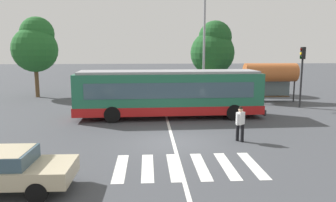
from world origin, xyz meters
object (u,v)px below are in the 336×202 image
pedestrian_crossing_street (240,122)px  twin_arm_street_lamp (204,31)px  city_transit_bus (169,93)px  parked_car_white (122,89)px  parked_car_teal (179,88)px  parked_car_black (152,88)px  background_tree_right (213,48)px  parked_car_champagne (206,88)px  parked_car_blue (235,88)px  background_tree_left (35,45)px  traffic_light_far_corner (302,67)px  bus_stop_shelter (270,73)px

pedestrian_crossing_street → twin_arm_street_lamp: twin_arm_street_lamp is taller
city_transit_bus → parked_car_white: (-3.73, 9.38, -0.82)m
parked_car_teal → pedestrian_crossing_street: bearing=-84.0°
parked_car_black → background_tree_right: bearing=25.6°
twin_arm_street_lamp → parked_car_white: bearing=162.7°
pedestrian_crossing_street → parked_car_champagne: pedestrian_crossing_street is taller
parked_car_blue → pedestrian_crossing_street: bearing=-104.3°
parked_car_teal → background_tree_right: background_tree_right is taller
pedestrian_crossing_street → parked_car_white: 16.57m
background_tree_left → background_tree_right: size_ratio=1.01×
traffic_light_far_corner → twin_arm_street_lamp: size_ratio=0.47×
city_transit_bus → parked_car_blue: city_transit_bus is taller
parked_car_champagne → bus_stop_shelter: bearing=-37.0°
parked_car_white → background_tree_right: size_ratio=0.62×
parked_car_white → background_tree_left: size_ratio=0.62×
city_transit_bus → background_tree_left: background_tree_left is taller
parked_car_white → parked_car_black: bearing=1.9°
parked_car_champagne → twin_arm_street_lamp: (-0.67, -2.22, 5.18)m
parked_car_teal → bus_stop_shelter: (7.36, -3.42, 1.65)m
parked_car_blue → background_tree_left: size_ratio=0.62×
parked_car_blue → parked_car_black: bearing=179.7°
city_transit_bus → bus_stop_shelter: bus_stop_shelter is taller
pedestrian_crossing_street → parked_car_white: pedestrian_crossing_street is taller
city_transit_bus → background_tree_right: (5.35, 12.50, 2.87)m
city_transit_bus → parked_car_black: (-0.99, 9.47, -0.82)m
bus_stop_shelter → parked_car_champagne: bearing=143.0°
pedestrian_crossing_street → parked_car_champagne: 15.11m
parked_car_teal → background_tree_right: size_ratio=0.62×
pedestrian_crossing_street → parked_car_champagne: bearing=85.9°
parked_car_teal → bus_stop_shelter: bearing=-24.9°
parked_car_white → background_tree_left: (-7.78, 0.49, 4.01)m
parked_car_white → bus_stop_shelter: bearing=-15.9°
city_transit_bus → parked_car_teal: (1.51, 9.22, -0.82)m
parked_car_black → pedestrian_crossing_street: bearing=-75.0°
twin_arm_street_lamp → background_tree_left: twin_arm_street_lamp is taller
twin_arm_street_lamp → background_tree_right: (1.87, 5.37, -1.49)m
parked_car_teal → traffic_light_far_corner: 10.92m
background_tree_left → twin_arm_street_lamp: bearing=-10.3°
parked_car_blue → parked_car_teal: bearing=-177.8°
pedestrian_crossing_street → city_transit_bus: bearing=118.3°
twin_arm_street_lamp → background_tree_right: size_ratio=1.33×
parked_car_champagne → background_tree_right: 5.00m
bus_stop_shelter → background_tree_left: background_tree_left is taller
parked_car_black → background_tree_right: 7.94m
background_tree_left → parked_car_teal: bearing=-2.8°
parked_car_black → twin_arm_street_lamp: twin_arm_street_lamp is taller
parked_car_black → background_tree_left: size_ratio=0.62×
pedestrian_crossing_street → background_tree_right: (2.27, 18.23, 3.49)m
background_tree_left → background_tree_right: (16.86, 2.64, -0.32)m
parked_car_teal → twin_arm_street_lamp: bearing=-46.7°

